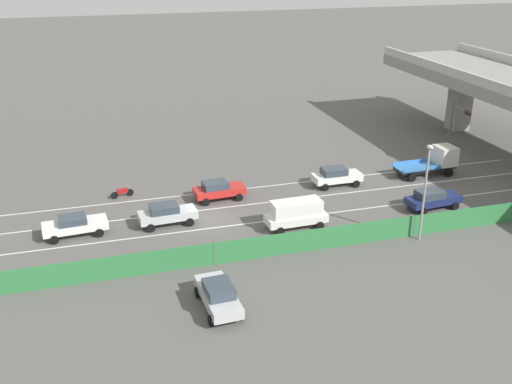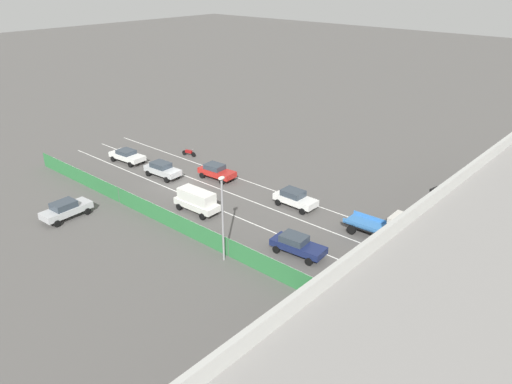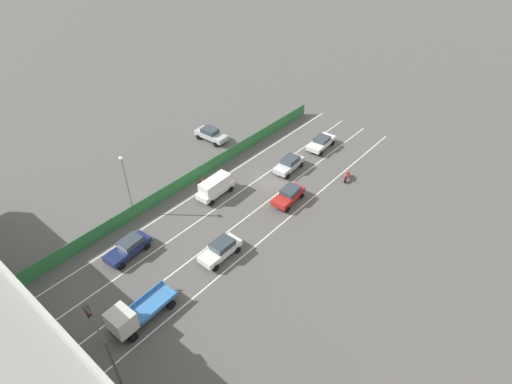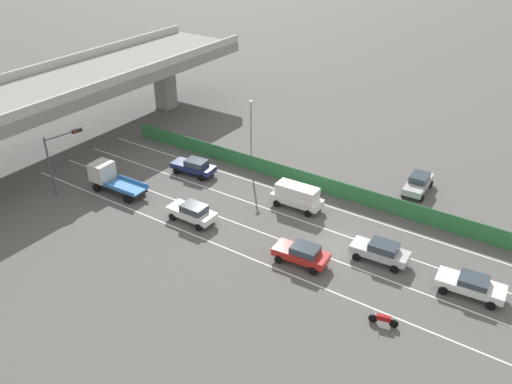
{
  "view_description": "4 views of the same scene",
  "coord_description": "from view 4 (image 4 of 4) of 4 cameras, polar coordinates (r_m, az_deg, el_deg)",
  "views": [
    {
      "loc": [
        41.15,
        -8.19,
        19.7
      ],
      "look_at": [
        -0.92,
        4.24,
        1.39
      ],
      "focal_mm": 41.68,
      "sensor_mm": 36.0,
      "label": 1
    },
    {
      "loc": [
        31.15,
        38.07,
        21.13
      ],
      "look_at": [
        -1.94,
        8.81,
        1.04
      ],
      "focal_mm": 34.79,
      "sensor_mm": 36.0,
      "label": 2
    },
    {
      "loc": [
        -23.83,
        31.08,
        29.08
      ],
      "look_at": [
        -0.5,
        3.75,
        1.0
      ],
      "focal_mm": 29.41,
      "sensor_mm": 36.0,
      "label": 3
    },
    {
      "loc": [
        -31.92,
        -13.15,
        24.61
      ],
      "look_at": [
        1.1,
        8.94,
        1.76
      ],
      "focal_mm": 36.77,
      "sensor_mm": 36.0,
      "label": 4
    }
  ],
  "objects": [
    {
      "name": "ground_plane",
      "position": [
        42.4,
        9.31,
        -6.04
      ],
      "size": [
        300.0,
        300.0,
        0.0
      ],
      "primitive_type": "plane",
      "color": "#565451"
    },
    {
      "name": "lane_line_left_edge",
      "position": [
        41.3,
        -1.91,
        -6.68
      ],
      "size": [
        0.14,
        48.83,
        0.01
      ],
      "primitive_type": "cube",
      "color": "silver",
      "rests_on": "ground"
    },
    {
      "name": "lane_line_mid_left",
      "position": [
        43.6,
        0.71,
        -4.45
      ],
      "size": [
        0.14,
        48.83,
        0.01
      ],
      "primitive_type": "cube",
      "color": "silver",
      "rests_on": "ground"
    },
    {
      "name": "lane_line_mid_right",
      "position": [
        46.04,
        3.04,
        -2.45
      ],
      "size": [
        0.14,
        48.83,
        0.01
      ],
      "primitive_type": "cube",
      "color": "silver",
      "rests_on": "ground"
    },
    {
      "name": "lane_line_right_edge",
      "position": [
        48.59,
        5.13,
        -0.65
      ],
      "size": [
        0.14,
        48.83,
        0.01
      ],
      "primitive_type": "cube",
      "color": "silver",
      "rests_on": "ground"
    },
    {
      "name": "elevated_overpass",
      "position": [
        58.8,
        -20.7,
        10.14
      ],
      "size": [
        49.23,
        10.66,
        8.31
      ],
      "color": "gray",
      "rests_on": "ground"
    },
    {
      "name": "green_fence",
      "position": [
        49.73,
        6.29,
        1.12
      ],
      "size": [
        0.1,
        44.93,
        1.62
      ],
      "color": "#2D753D",
      "rests_on": "ground"
    },
    {
      "name": "car_sedan_red",
      "position": [
        39.92,
        5.02,
        -6.66
      ],
      "size": [
        2.2,
        4.32,
        1.62
      ],
      "color": "red",
      "rests_on": "ground"
    },
    {
      "name": "car_hatchback_white",
      "position": [
        39.93,
        22.36,
        -9.3
      ],
      "size": [
        2.35,
        4.73,
        1.49
      ],
      "color": "silver",
      "rests_on": "ground"
    },
    {
      "name": "car_sedan_white",
      "position": [
        44.92,
        -6.96,
        -2.16
      ],
      "size": [
        1.94,
        4.32,
        1.68
      ],
      "color": "white",
      "rests_on": "ground"
    },
    {
      "name": "car_sedan_navy",
      "position": [
        52.49,
        -6.75,
        2.82
      ],
      "size": [
        2.26,
        4.64,
        1.61
      ],
      "color": "navy",
      "rests_on": "ground"
    },
    {
      "name": "car_van_white",
      "position": [
        46.52,
        4.49,
        -0.36
      ],
      "size": [
        2.05,
        4.67,
        2.17
      ],
      "color": "silver",
      "rests_on": "ground"
    },
    {
      "name": "car_sedan_silver",
      "position": [
        41.1,
        13.41,
        -6.25
      ],
      "size": [
        2.14,
        4.46,
        1.65
      ],
      "color": "#B7BABC",
      "rests_on": "ground"
    },
    {
      "name": "flatbed_truck_blue",
      "position": [
        51.03,
        -15.66,
        1.55
      ],
      "size": [
        2.39,
        5.79,
        2.58
      ],
      "color": "black",
      "rests_on": "ground"
    },
    {
      "name": "motorcycle",
      "position": [
        36.0,
        13.71,
        -13.31
      ],
      "size": [
        0.7,
        1.92,
        0.93
      ],
      "color": "black",
      "rests_on": "ground"
    },
    {
      "name": "parked_wagon_silver",
      "position": [
        51.36,
        17.26,
        0.98
      ],
      "size": [
        4.66,
        2.17,
        1.69
      ],
      "color": "#B2B5B7",
      "rests_on": "ground"
    },
    {
      "name": "traffic_light",
      "position": [
        51.06,
        -20.5,
        4.23
      ],
      "size": [
        3.69,
        1.0,
        5.79
      ],
      "color": "#47474C",
      "rests_on": "ground"
    },
    {
      "name": "street_lamp",
      "position": [
        52.16,
        -0.55,
        7.04
      ],
      "size": [
        0.6,
        0.36,
        7.15
      ],
      "color": "gray",
      "rests_on": "ground"
    },
    {
      "name": "traffic_cone",
      "position": [
        48.95,
        6.82,
        -0.06
      ],
      "size": [
        0.47,
        0.47,
        0.71
      ],
      "color": "orange",
      "rests_on": "ground"
    }
  ]
}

